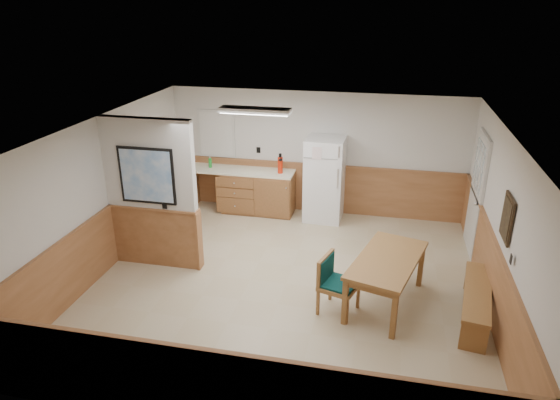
% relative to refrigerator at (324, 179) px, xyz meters
% --- Properties ---
extents(ground, '(6.00, 6.00, 0.00)m').
position_rel_refrigerator_xyz_m(ground, '(-0.24, -2.63, -0.84)').
color(ground, '#C0AD89').
rests_on(ground, ground).
extents(ceiling, '(6.00, 6.00, 0.02)m').
position_rel_refrigerator_xyz_m(ceiling, '(-0.24, -2.63, 1.66)').
color(ceiling, silver).
rests_on(ceiling, back_wall).
extents(back_wall, '(6.00, 0.02, 2.50)m').
position_rel_refrigerator_xyz_m(back_wall, '(-0.24, 0.37, 0.41)').
color(back_wall, silver).
rests_on(back_wall, ground).
extents(right_wall, '(0.02, 6.00, 2.50)m').
position_rel_refrigerator_xyz_m(right_wall, '(2.76, -2.63, 0.41)').
color(right_wall, silver).
rests_on(right_wall, ground).
extents(left_wall, '(0.02, 6.00, 2.50)m').
position_rel_refrigerator_xyz_m(left_wall, '(-3.24, -2.63, 0.41)').
color(left_wall, silver).
rests_on(left_wall, ground).
extents(wainscot_back, '(6.00, 0.04, 1.00)m').
position_rel_refrigerator_xyz_m(wainscot_back, '(-0.24, 0.35, -0.34)').
color(wainscot_back, '#A56A42').
rests_on(wainscot_back, ground).
extents(wainscot_right, '(0.04, 6.00, 1.00)m').
position_rel_refrigerator_xyz_m(wainscot_right, '(2.74, -2.63, -0.34)').
color(wainscot_right, '#A56A42').
rests_on(wainscot_right, ground).
extents(wainscot_left, '(0.04, 6.00, 1.00)m').
position_rel_refrigerator_xyz_m(wainscot_left, '(-3.22, -2.63, -0.34)').
color(wainscot_left, '#A56A42').
rests_on(wainscot_left, ground).
extents(partition_wall, '(1.50, 0.20, 2.50)m').
position_rel_refrigerator_xyz_m(partition_wall, '(-2.49, -2.43, 0.39)').
color(partition_wall, silver).
rests_on(partition_wall, ground).
extents(kitchen_counter, '(2.20, 0.61, 1.00)m').
position_rel_refrigerator_xyz_m(kitchen_counter, '(-1.45, 0.05, -0.38)').
color(kitchen_counter, brown).
rests_on(kitchen_counter, ground).
extents(exterior_door, '(0.07, 1.02, 2.15)m').
position_rel_refrigerator_xyz_m(exterior_door, '(2.73, -0.73, 0.21)').
color(exterior_door, silver).
rests_on(exterior_door, ground).
extents(kitchen_window, '(0.80, 0.04, 1.00)m').
position_rel_refrigerator_xyz_m(kitchen_window, '(-2.34, 0.35, 0.71)').
color(kitchen_window, silver).
rests_on(kitchen_window, back_wall).
extents(wall_painting, '(0.04, 0.50, 0.60)m').
position_rel_refrigerator_xyz_m(wall_painting, '(2.73, -2.93, 0.71)').
color(wall_painting, '#2F2112').
rests_on(wall_painting, right_wall).
extents(fluorescent_fixture, '(1.20, 0.30, 0.09)m').
position_rel_refrigerator_xyz_m(fluorescent_fixture, '(-1.04, -1.33, 1.61)').
color(fluorescent_fixture, silver).
rests_on(fluorescent_fixture, ceiling).
extents(refrigerator, '(0.76, 0.73, 1.68)m').
position_rel_refrigerator_xyz_m(refrigerator, '(0.00, 0.00, 0.00)').
color(refrigerator, white).
rests_on(refrigerator, ground).
extents(dining_table, '(1.20, 1.75, 0.75)m').
position_rel_refrigerator_xyz_m(dining_table, '(1.28, -2.85, -0.19)').
color(dining_table, olive).
rests_on(dining_table, ground).
extents(dining_bench, '(0.61, 1.66, 0.45)m').
position_rel_refrigerator_xyz_m(dining_bench, '(2.53, -2.94, -0.50)').
color(dining_bench, olive).
rests_on(dining_bench, ground).
extents(dining_chair, '(0.80, 0.65, 0.85)m').
position_rel_refrigerator_xyz_m(dining_chair, '(0.55, -3.16, -0.35)').
color(dining_chair, olive).
rests_on(dining_chair, ground).
extents(fire_extinguisher, '(0.13, 0.13, 0.41)m').
position_rel_refrigerator_xyz_m(fire_extinguisher, '(-0.90, 0.02, 0.24)').
color(fire_extinguisher, red).
rests_on(fire_extinguisher, kitchen_counter).
extents(soap_bottle, '(0.08, 0.08, 0.20)m').
position_rel_refrigerator_xyz_m(soap_bottle, '(-2.40, 0.06, 0.16)').
color(soap_bottle, green).
rests_on(soap_bottle, kitchen_counter).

